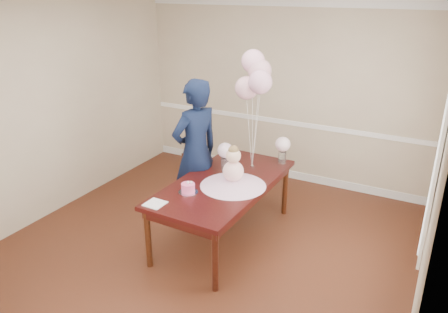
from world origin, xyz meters
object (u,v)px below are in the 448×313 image
birthday_cake (188,188)px  woman (196,152)px  dining_chair_seat (204,191)px  dining_table_top (224,183)px

birthday_cake → woman: woman is taller
dining_chair_seat → dining_table_top: bearing=-23.4°
dining_table_top → dining_chair_seat: (-0.42, 0.24, -0.30)m
woman → birthday_cake: bearing=45.9°
dining_table_top → dining_chair_seat: dining_table_top is taller
dining_table_top → birthday_cake: (-0.21, -0.44, 0.08)m
dining_chair_seat → woman: (-0.10, -0.01, 0.51)m
woman → dining_table_top: bearing=86.6°
birthday_cake → dining_chair_seat: 0.81m
birthday_cake → woman: (-0.31, 0.68, 0.13)m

